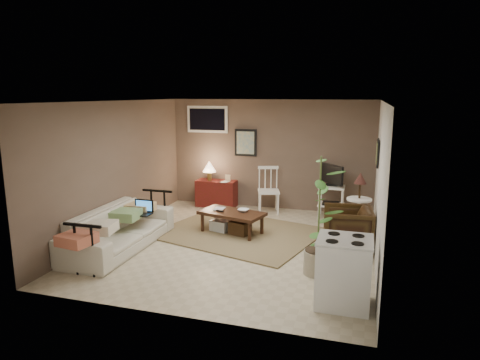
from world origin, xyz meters
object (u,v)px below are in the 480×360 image
(armchair, at_px, (347,226))
(stove, at_px, (344,272))
(spindle_chair, at_px, (269,191))
(tv_stand, at_px, (332,190))
(red_console, at_px, (216,191))
(side_table, at_px, (359,197))
(potted_plant, at_px, (319,212))
(coffee_table, at_px, (231,221))
(sofa, at_px, (119,222))

(armchair, bearing_deg, stove, -4.78)
(spindle_chair, distance_m, tv_stand, 1.33)
(red_console, bearing_deg, spindle_chair, -6.94)
(side_table, distance_m, potted_plant, 1.91)
(armchair, bearing_deg, red_console, -129.67)
(spindle_chair, relative_size, side_table, 0.84)
(coffee_table, distance_m, sofa, 1.99)
(tv_stand, distance_m, potted_plant, 2.97)
(spindle_chair, bearing_deg, coffee_table, -101.38)
(tv_stand, relative_size, potted_plant, 0.64)
(armchair, bearing_deg, spindle_chair, -142.65)
(spindle_chair, bearing_deg, side_table, -30.51)
(armchair, bearing_deg, side_table, 161.13)
(sofa, height_order, side_table, side_table)
(red_console, bearing_deg, stove, -52.22)
(coffee_table, bearing_deg, tv_stand, 44.21)
(coffee_table, height_order, stove, stove)
(spindle_chair, xyz_separation_m, stove, (1.79, -3.77, -0.04))
(side_table, height_order, stove, side_table)
(sofa, xyz_separation_m, red_console, (0.61, 2.99, -0.08))
(stove, bearing_deg, coffee_table, 134.22)
(coffee_table, relative_size, armchair, 1.63)
(coffee_table, height_order, red_console, red_console)
(sofa, xyz_separation_m, potted_plant, (3.25, -0.11, 0.47))
(tv_stand, relative_size, stove, 1.31)
(coffee_table, relative_size, tv_stand, 1.15)
(stove, bearing_deg, tv_stand, 96.98)
(sofa, xyz_separation_m, side_table, (3.76, 1.72, 0.28))
(spindle_chair, relative_size, stove, 1.16)
(tv_stand, bearing_deg, red_console, 176.52)
(tv_stand, bearing_deg, side_table, -62.91)
(coffee_table, height_order, tv_stand, tv_stand)
(side_table, height_order, potted_plant, potted_plant)
(red_console, bearing_deg, tv_stand, -3.48)
(coffee_table, relative_size, side_table, 1.09)
(sofa, bearing_deg, red_console, -11.52)
(sofa, xyz_separation_m, spindle_chair, (1.87, 2.84, 0.02))
(red_console, relative_size, armchair, 1.32)
(spindle_chair, xyz_separation_m, potted_plant, (1.39, -2.95, 0.45))
(coffee_table, relative_size, potted_plant, 0.74)
(tv_stand, bearing_deg, spindle_chair, 179.83)
(coffee_table, xyz_separation_m, potted_plant, (1.71, -1.35, 0.67))
(side_table, relative_size, stove, 1.38)
(sofa, height_order, red_console, red_console)
(red_console, height_order, stove, red_console)
(armchair, relative_size, stove, 0.92)
(potted_plant, bearing_deg, red_console, 130.41)
(armchair, xyz_separation_m, potted_plant, (-0.35, -1.13, 0.53))
(spindle_chair, xyz_separation_m, tv_stand, (1.32, -0.00, 0.13))
(armchair, distance_m, potted_plant, 1.30)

